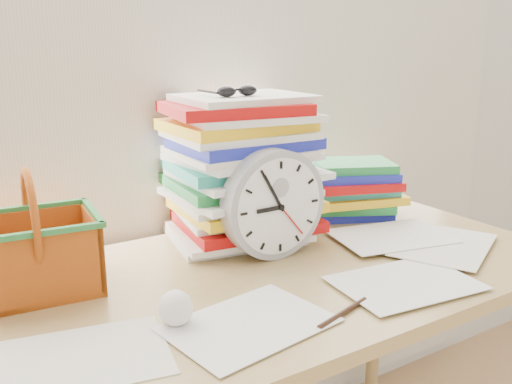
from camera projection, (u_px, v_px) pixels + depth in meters
curtain at (180, 14)px, 1.41m from camera, size 2.40×0.01×2.50m
desk at (264, 304)px, 1.26m from camera, size 1.40×0.70×0.75m
paper_stack at (240, 169)px, 1.41m from camera, size 0.37×0.31×0.36m
clock at (273, 204)px, 1.30m from camera, size 0.25×0.05×0.25m
sunglasses at (237, 91)px, 1.33m from camera, size 0.12×0.10×0.03m
book_stack at (352, 189)px, 1.62m from camera, size 0.33×0.29×0.16m
basket at (32, 233)px, 1.12m from camera, size 0.27×0.22×0.25m
crumpled_ball at (175, 308)px, 1.01m from camera, size 0.06×0.06×0.06m
pen at (343, 313)px, 1.05m from camera, size 0.15×0.05×0.01m
scattered_papers at (264, 270)px, 1.24m from camera, size 1.26×0.42×0.02m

